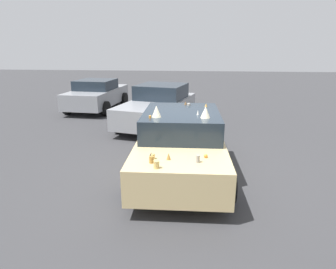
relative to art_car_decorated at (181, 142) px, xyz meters
The scene contains 4 objects.
ground_plane 0.73m from the art_car_decorated, behind, with size 60.00×60.00×0.00m, color #38383A.
art_car_decorated is the anchor object (origin of this frame).
parked_sedan_near_left 7.93m from the art_car_decorated, 32.89° to the left, with size 4.05×2.24×1.39m.
parked_sedan_far_right 4.22m from the art_car_decorated, 14.55° to the left, with size 4.50×2.75×1.49m.
Camera 1 is at (-6.24, -0.32, 2.82)m, focal length 30.53 mm.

